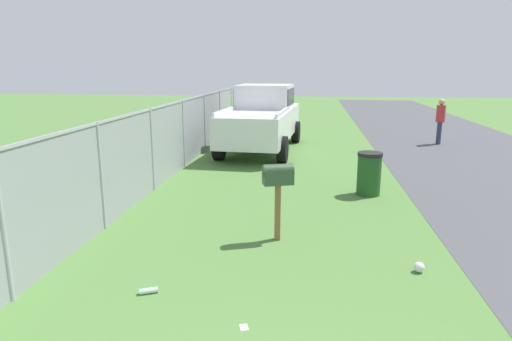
{
  "coord_description": "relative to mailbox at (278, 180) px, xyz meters",
  "views": [
    {
      "loc": [
        -1.25,
        -0.24,
        2.69
      ],
      "look_at": [
        4.68,
        0.51,
        1.28
      ],
      "focal_mm": 31.18,
      "sensor_mm": 36.0,
      "label": 1
    }
  ],
  "objects": [
    {
      "name": "pickup_truck",
      "position": [
        7.81,
        1.12,
        0.13
      ],
      "size": [
        5.44,
        2.42,
        2.09
      ],
      "rotation": [
        0.0,
        0.0,
        -0.07
      ],
      "color": "silver",
      "rests_on": "ground"
    },
    {
      "name": "litter_bottle_midfield_b",
      "position": [
        -1.92,
        1.41,
        -0.94
      ],
      "size": [
        0.16,
        0.23,
        0.07
      ],
      "primitive_type": "cylinder",
      "rotation": [
        0.0,
        1.57,
        2.0
      ],
      "color": "#B2D8BF",
      "rests_on": "ground"
    },
    {
      "name": "mailbox",
      "position": [
        0.0,
        0.0,
        0.0
      ],
      "size": [
        0.34,
        0.51,
        1.23
      ],
      "rotation": [
        0.0,
        0.0,
        0.34
      ],
      "color": "brown",
      "rests_on": "ground"
    },
    {
      "name": "litter_wrapper_near_hydrant",
      "position": [
        -2.49,
        0.16,
        -0.97
      ],
      "size": [
        0.14,
        0.12,
        0.01
      ],
      "primitive_type": "cube",
      "rotation": [
        0.0,
        0.0,
        0.3
      ],
      "color": "silver",
      "rests_on": "ground"
    },
    {
      "name": "pedestrian",
      "position": [
        9.54,
        -4.93,
        -0.06
      ],
      "size": [
        0.45,
        0.33,
        1.59
      ],
      "rotation": [
        0.0,
        0.0,
        4.28
      ],
      "color": "#2D3351",
      "rests_on": "ground"
    },
    {
      "name": "fence_section",
      "position": [
        3.73,
        2.95,
        0.01
      ],
      "size": [
        16.9,
        0.07,
        1.82
      ],
      "color": "#9EA3A8",
      "rests_on": "ground"
    },
    {
      "name": "litter_bag_far_scatter",
      "position": [
        -0.92,
        -1.97,
        -0.9
      ],
      "size": [
        0.14,
        0.14,
        0.14
      ],
      "primitive_type": "sphere",
      "color": "silver",
      "rests_on": "ground"
    },
    {
      "name": "trash_bin",
      "position": [
        2.77,
        -1.73,
        -0.51
      ],
      "size": [
        0.52,
        0.52,
        0.92
      ],
      "color": "#1E4C1E",
      "rests_on": "ground"
    }
  ]
}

